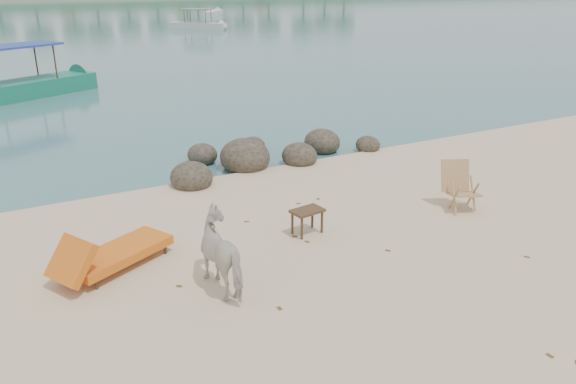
# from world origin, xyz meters

# --- Properties ---
(water) EXTENTS (400.00, 400.00, 0.00)m
(water) POSITION_xyz_m (0.00, 90.00, 0.00)
(water) COLOR #386671
(water) RESTS_ON ground
(boulders) EXTENTS (6.23, 2.81, 0.96)m
(boulders) POSITION_xyz_m (2.11, 6.47, 0.18)
(boulders) COLOR #2F291F
(boulders) RESTS_ON ground
(cow) EXTENTS (0.79, 1.47, 1.19)m
(cow) POSITION_xyz_m (-1.16, 1.00, 0.60)
(cow) COLOR beige
(cow) RESTS_ON ground
(side_table) EXTENTS (0.65, 0.47, 0.49)m
(side_table) POSITION_xyz_m (0.94, 2.10, 0.24)
(side_table) COLOR #372316
(side_table) RESTS_ON ground
(lounge_chair) EXTENTS (2.38, 1.73, 0.68)m
(lounge_chair) POSITION_xyz_m (-2.50, 2.53, 0.34)
(lounge_chair) COLOR orange
(lounge_chair) RESTS_ON ground
(deck_chair) EXTENTS (0.88, 0.91, 1.01)m
(deck_chair) POSITION_xyz_m (4.43, 1.56, 0.50)
(deck_chair) COLOR #AC7E56
(deck_chair) RESTS_ON ground
(boat_near) EXTENTS (7.01, 4.63, 3.43)m
(boat_near) POSITION_xyz_m (-2.71, 19.11, 1.71)
(boat_near) COLOR #17785D
(boat_near) RESTS_ON water
(boat_mid) EXTENTS (5.19, 5.45, 2.99)m
(boat_mid) POSITION_xyz_m (14.72, 46.11, 1.50)
(boat_mid) COLOR #B9BBB6
(boat_mid) RESTS_ON water
(boat_far) EXTENTS (4.52, 5.56, 0.68)m
(boat_far) POSITION_xyz_m (23.32, 64.15, 0.34)
(boat_far) COLOR silver
(boat_far) RESTS_ON water
(dead_leaves) EXTENTS (6.14, 6.53, 0.00)m
(dead_leaves) POSITION_xyz_m (0.60, 0.02, 0.01)
(dead_leaves) COLOR brown
(dead_leaves) RESTS_ON ground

